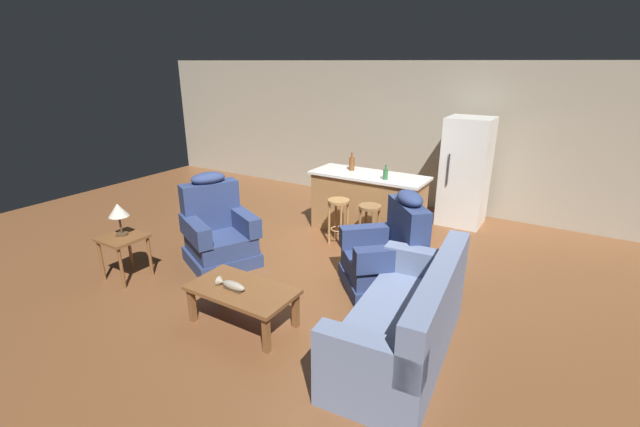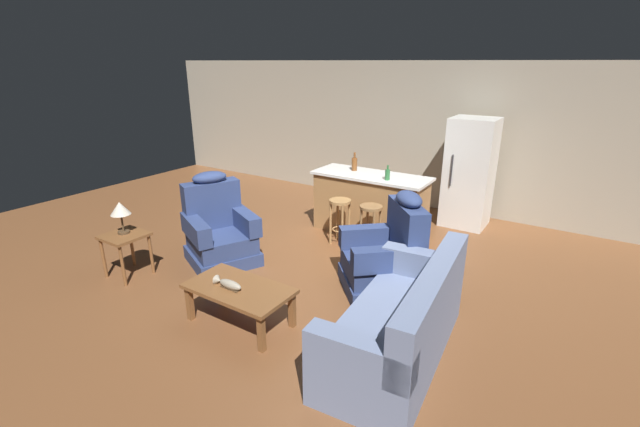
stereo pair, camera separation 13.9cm
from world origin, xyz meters
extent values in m
plane|color=brown|center=(0.00, 0.00, 0.00)|extent=(12.00, 12.00, 0.00)
cube|color=#A89E89|center=(0.00, 3.12, 1.30)|extent=(12.00, 0.05, 2.60)
cube|color=brown|center=(0.02, -1.64, 0.40)|extent=(1.10, 0.60, 0.04)
cube|color=brown|center=(-0.47, -1.88, 0.19)|extent=(0.06, 0.06, 0.38)
cube|color=brown|center=(0.51, -1.88, 0.19)|extent=(0.06, 0.06, 0.38)
cube|color=brown|center=(-0.47, -1.40, 0.19)|extent=(0.06, 0.06, 0.38)
cube|color=brown|center=(0.51, -1.40, 0.19)|extent=(0.06, 0.06, 0.38)
cube|color=#4C3823|center=(-0.03, -1.71, 0.43)|extent=(0.22, 0.07, 0.01)
ellipsoid|color=#9E937F|center=(-0.03, -1.71, 0.46)|extent=(0.28, 0.09, 0.09)
cone|color=#9E937F|center=(-0.20, -1.71, 0.46)|extent=(0.06, 0.10, 0.10)
cube|color=#707FA3|center=(1.56, -1.24, 0.10)|extent=(1.00, 1.97, 0.20)
cube|color=#707FA3|center=(1.56, -1.24, 0.31)|extent=(1.00, 1.97, 0.22)
cube|color=#707FA3|center=(1.88, -1.21, 0.68)|extent=(0.36, 1.91, 0.52)
cube|color=#707FA3|center=(1.63, -2.08, 0.56)|extent=(0.85, 0.27, 0.28)
cube|color=#707FA3|center=(1.49, -0.39, 0.56)|extent=(0.85, 0.27, 0.28)
cube|color=navy|center=(-1.18, -0.70, 0.09)|extent=(1.12, 1.12, 0.18)
cube|color=navy|center=(-1.18, -0.70, 0.30)|extent=(1.05, 1.03, 0.24)
cube|color=navy|center=(-1.45, -0.57, 0.74)|extent=(0.54, 0.79, 0.64)
ellipsoid|color=navy|center=(-1.45, -0.57, 1.12)|extent=(0.44, 0.53, 0.16)
cube|color=navy|center=(-1.02, -0.41, 0.55)|extent=(0.80, 0.51, 0.26)
cube|color=navy|center=(-1.30, -1.01, 0.55)|extent=(0.80, 0.51, 0.26)
cube|color=navy|center=(0.92, -0.21, 0.09)|extent=(1.19, 1.19, 0.18)
cube|color=navy|center=(0.92, -0.21, 0.30)|extent=(1.10, 1.10, 0.24)
cube|color=navy|center=(1.15, -0.01, 0.74)|extent=(0.68, 0.72, 0.64)
ellipsoid|color=navy|center=(1.15, -0.01, 1.12)|extent=(0.51, 0.52, 0.16)
cube|color=navy|center=(1.13, -0.47, 0.55)|extent=(0.71, 0.67, 0.26)
cube|color=navy|center=(0.69, 0.02, 0.55)|extent=(0.71, 0.67, 0.26)
cube|color=brown|center=(-1.90, -1.63, 0.54)|extent=(0.48, 0.48, 0.04)
cylinder|color=brown|center=(-2.10, -1.83, 0.26)|extent=(0.04, 0.04, 0.52)
cylinder|color=brown|center=(-1.70, -1.83, 0.26)|extent=(0.04, 0.04, 0.52)
cylinder|color=brown|center=(-2.10, -1.43, 0.26)|extent=(0.04, 0.04, 0.52)
cylinder|color=brown|center=(-1.70, -1.43, 0.26)|extent=(0.04, 0.04, 0.52)
cylinder|color=#4C3823|center=(-1.94, -1.60, 0.58)|extent=(0.14, 0.14, 0.03)
cylinder|color=#4C3823|center=(-1.94, -1.60, 0.70)|extent=(0.02, 0.02, 0.22)
cone|color=beige|center=(-1.94, -1.60, 0.89)|extent=(0.24, 0.24, 0.16)
cube|color=#9E7042|center=(0.00, 1.35, 0.45)|extent=(1.71, 0.63, 0.91)
cube|color=silver|center=(0.00, 1.35, 0.93)|extent=(1.80, 0.70, 0.04)
cylinder|color=#A87A47|center=(-0.18, 0.72, 0.66)|extent=(0.32, 0.32, 0.04)
torus|color=#A87A47|center=(-0.18, 0.72, 0.22)|extent=(0.23, 0.23, 0.02)
cylinder|color=#A87A47|center=(-0.28, 0.62, 0.32)|extent=(0.04, 0.04, 0.64)
cylinder|color=#A87A47|center=(-0.08, 0.62, 0.32)|extent=(0.04, 0.04, 0.64)
cylinder|color=#A87A47|center=(-0.28, 0.82, 0.32)|extent=(0.04, 0.04, 0.64)
cylinder|color=#A87A47|center=(-0.08, 0.82, 0.32)|extent=(0.04, 0.04, 0.64)
cylinder|color=olive|center=(0.33, 0.72, 0.66)|extent=(0.32, 0.32, 0.04)
torus|color=olive|center=(0.33, 0.72, 0.22)|extent=(0.23, 0.23, 0.02)
cylinder|color=olive|center=(0.23, 0.62, 0.32)|extent=(0.04, 0.04, 0.64)
cylinder|color=olive|center=(0.43, 0.62, 0.32)|extent=(0.04, 0.04, 0.64)
cylinder|color=olive|center=(0.23, 0.82, 0.32)|extent=(0.04, 0.04, 0.64)
cylinder|color=olive|center=(0.43, 0.82, 0.32)|extent=(0.04, 0.04, 0.64)
cube|color=white|center=(1.17, 2.55, 0.88)|extent=(0.70, 0.66, 1.76)
cylinder|color=#333338|center=(0.98, 2.20, 0.97)|extent=(0.02, 0.02, 0.50)
cylinder|color=#2D6B38|center=(0.34, 1.19, 1.03)|extent=(0.07, 0.07, 0.15)
cylinder|color=#2D6B38|center=(0.34, 1.19, 1.14)|extent=(0.03, 0.03, 0.07)
cylinder|color=brown|center=(-0.34, 1.43, 1.05)|extent=(0.09, 0.09, 0.20)
cylinder|color=brown|center=(-0.34, 1.43, 1.20)|extent=(0.03, 0.03, 0.09)
camera|label=1|loc=(2.69, -4.48, 2.59)|focal=24.00mm
camera|label=2|loc=(2.81, -4.41, 2.59)|focal=24.00mm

